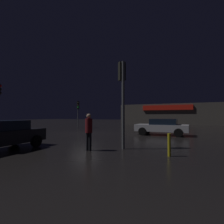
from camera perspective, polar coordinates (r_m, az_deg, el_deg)
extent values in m
plane|color=black|center=(16.71, -8.87, -6.96)|extent=(120.00, 120.00, 0.00)
cube|color=#4C4742|center=(39.19, 18.47, -0.71)|extent=(19.19, 8.49, 4.05)
cube|color=red|center=(34.86, 17.64, 1.41)|extent=(9.30, 0.24, 0.95)
cylinder|color=#595B60|center=(8.65, 3.74, 2.36)|extent=(0.15, 0.15, 4.40)
cube|color=black|center=(9.06, 3.28, 13.27)|extent=(0.41, 0.41, 0.94)
sphere|color=black|center=(9.28, 2.85, 14.73)|extent=(0.20, 0.20, 0.20)
sphere|color=orange|center=(9.20, 2.85, 13.04)|extent=(0.20, 0.20, 0.20)
sphere|color=black|center=(9.14, 2.85, 11.33)|extent=(0.20, 0.20, 0.20)
cylinder|color=#595B60|center=(24.46, -11.23, -0.85)|extent=(0.10, 0.10, 3.68)
cube|color=black|center=(24.36, -11.18, 2.25)|extent=(0.41, 0.41, 1.05)
sphere|color=black|center=(24.22, -11.15, 3.02)|extent=(0.20, 0.20, 0.20)
sphere|color=black|center=(24.20, -11.15, 2.28)|extent=(0.20, 0.20, 0.20)
sphere|color=#19D13F|center=(24.18, -11.15, 1.53)|extent=(0.20, 0.20, 0.20)
sphere|color=red|center=(17.46, -32.99, 7.26)|extent=(0.20, 0.20, 0.20)
sphere|color=black|center=(17.42, -33.00, 6.30)|extent=(0.20, 0.20, 0.20)
sphere|color=black|center=(17.39, -33.01, 5.34)|extent=(0.20, 0.20, 0.20)
cube|color=#B7B7BF|center=(15.46, 16.05, -5.06)|extent=(4.34, 1.85, 0.57)
cube|color=black|center=(15.41, 16.69, -3.09)|extent=(2.15, 1.65, 0.49)
cylinder|color=black|center=(14.90, 10.02, -6.35)|extent=(0.67, 0.22, 0.67)
cylinder|color=black|center=(16.66, 11.68, -5.81)|extent=(0.67, 0.22, 0.67)
cylinder|color=black|center=(14.41, 21.12, -6.45)|extent=(0.67, 0.22, 0.67)
cylinder|color=black|center=(16.23, 21.60, -5.86)|extent=(0.67, 0.22, 0.67)
cube|color=black|center=(9.87, -33.05, -7.03)|extent=(1.91, 4.35, 0.64)
cube|color=black|center=(9.97, -31.87, -3.76)|extent=(1.60, 1.82, 0.47)
cylinder|color=black|center=(10.18, -23.77, -8.78)|extent=(0.26, 0.62, 0.61)
cylinder|color=black|center=(11.41, -29.70, -7.89)|extent=(0.26, 0.62, 0.61)
cylinder|color=black|center=(8.40, -8.16, -9.65)|extent=(0.14, 0.14, 0.85)
cylinder|color=black|center=(8.31, -7.27, -9.75)|extent=(0.14, 0.14, 0.85)
cylinder|color=maroon|center=(8.28, -7.70, -4.48)|extent=(0.36, 0.36, 0.67)
sphere|color=tan|center=(8.27, -7.69, -1.36)|extent=(0.23, 0.23, 0.23)
cylinder|color=gold|center=(7.51, 18.40, -10.28)|extent=(0.13, 0.13, 0.93)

